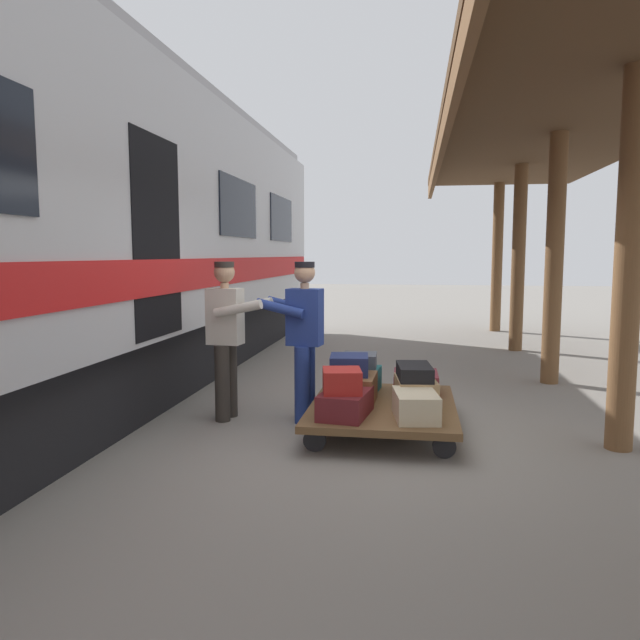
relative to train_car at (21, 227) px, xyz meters
name	(u,v)px	position (x,y,z in m)	size (l,w,h in m)	color
ground_plane	(385,438)	(-3.78, 0.00, -2.06)	(60.00, 60.00, 0.00)	gray
platform_canopy	(631,83)	(-5.86, 0.00, 1.19)	(3.20, 18.05, 3.56)	brown
train_car	(21,227)	(0.00, 0.00, 0.00)	(3.02, 16.11, 4.00)	#B7BABF
luggage_cart	(383,407)	(-3.75, -0.25, -1.82)	(1.44, 1.89, 0.28)	brown
suitcase_cream_canvas	(416,405)	(-4.07, 0.27, -1.66)	(0.37, 0.57, 0.25)	beige
suitcase_tan_vintage	(416,392)	(-4.07, -0.25, -1.65)	(0.38, 0.62, 0.27)	tan
suitcase_brown_leather	(351,389)	(-3.43, -0.25, -1.64)	(0.48, 0.58, 0.28)	brown
suitcase_maroon_trunk	(345,403)	(-3.43, 0.27, -1.67)	(0.41, 0.64, 0.23)	maroon
suitcase_burgundy_valise	(416,383)	(-4.07, -0.77, -1.67)	(0.47, 0.56, 0.23)	maroon
suitcase_teal_softside	(356,379)	(-3.43, -0.77, -1.66)	(0.49, 0.52, 0.25)	#1E666B
suitcase_navy_fabric	(349,365)	(-3.40, -0.29, -1.40)	(0.38, 0.41, 0.20)	navy
suitcase_slate_roller	(360,361)	(-3.46, -0.80, -1.45)	(0.36, 0.39, 0.16)	#4C515B
suitcase_black_hardshell	(414,372)	(-4.06, -0.24, -1.45)	(0.32, 0.55, 0.14)	black
suitcase_red_plastic	(342,381)	(-3.40, 0.31, -1.44)	(0.35, 0.38, 0.21)	#AD231E
porter_in_overalls	(303,335)	(-2.88, -0.48, -1.14)	(0.70, 0.49, 1.70)	navy
porter_by_door	(227,334)	(-2.07, -0.42, -1.14)	(0.70, 0.48, 1.70)	#332D28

